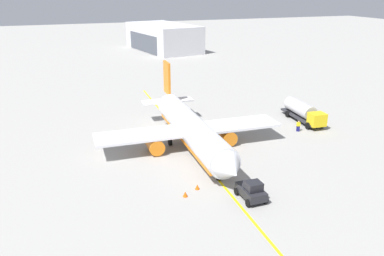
{
  "coord_description": "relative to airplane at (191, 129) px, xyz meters",
  "views": [
    {
      "loc": [
        46.51,
        -16.92,
        21.15
      ],
      "look_at": [
        0.0,
        0.0,
        3.0
      ],
      "focal_mm": 36.29,
      "sensor_mm": 36.0,
      "label": 1
    }
  ],
  "objects": [
    {
      "name": "airplane",
      "position": [
        0.0,
        0.0,
        0.0
      ],
      "size": [
        30.72,
        26.14,
        9.74
      ],
      "color": "white",
      "rests_on": "ground"
    },
    {
      "name": "fuel_tanker",
      "position": [
        -3.94,
        21.14,
        -0.97
      ],
      "size": [
        10.25,
        3.29,
        3.15
      ],
      "color": "#2D2D33",
      "rests_on": "ground"
    },
    {
      "name": "refueling_worker",
      "position": [
        -0.27,
        17.72,
        -1.87
      ],
      "size": [
        0.48,
        0.6,
        1.71
      ],
      "color": "navy",
      "rests_on": "ground"
    },
    {
      "name": "distant_hangar",
      "position": [
        -85.46,
        20.55,
        1.72
      ],
      "size": [
        32.88,
        20.67,
        8.84
      ],
      "color": "silver",
      "rests_on": "ground"
    },
    {
      "name": "taxi_line_marking",
      "position": [
        0.47,
        -0.01,
        -2.69
      ],
      "size": [
        66.78,
        2.4,
        0.01
      ],
      "primitive_type": "cube",
      "rotation": [
        0.0,
        0.0,
        -0.03
      ],
      "color": "yellow",
      "rests_on": "ground"
    },
    {
      "name": "safety_cone_nose",
      "position": [
        12.55,
        -5.18,
        -2.39
      ],
      "size": [
        0.54,
        0.54,
        0.6
      ],
      "primitive_type": "cone",
      "color": "#F2590F",
      "rests_on": "ground"
    },
    {
      "name": "ground_plane",
      "position": [
        0.47,
        -0.01,
        -2.69
      ],
      "size": [
        400.0,
        400.0,
        0.0
      ],
      "primitive_type": "plane",
      "color": "#9E9B96"
    },
    {
      "name": "pushback_tug",
      "position": [
        15.45,
        1.17,
        -1.69
      ],
      "size": [
        3.62,
        2.34,
        2.2
      ],
      "color": "#232328",
      "rests_on": "ground"
    },
    {
      "name": "safety_cone_wingtip",
      "position": [
        11.5,
        -3.4,
        -2.4
      ],
      "size": [
        0.52,
        0.52,
        0.58
      ],
      "primitive_type": "cone",
      "color": "#F2590F",
      "rests_on": "ground"
    }
  ]
}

